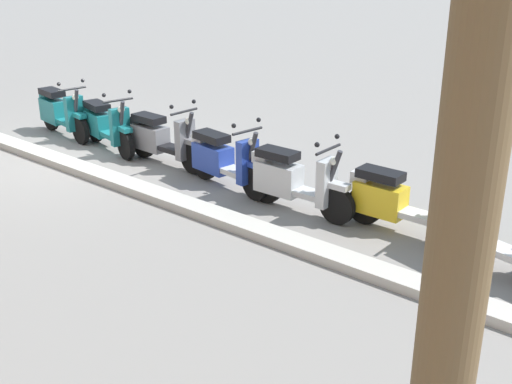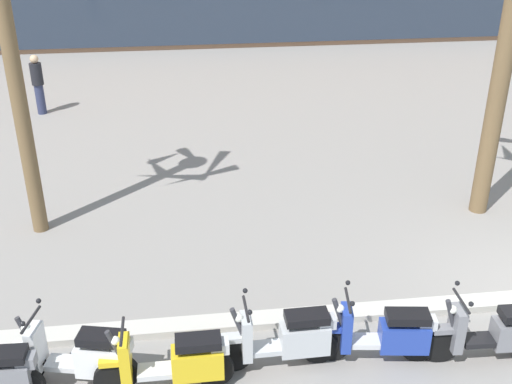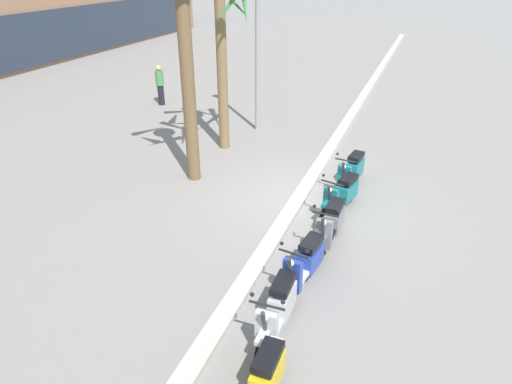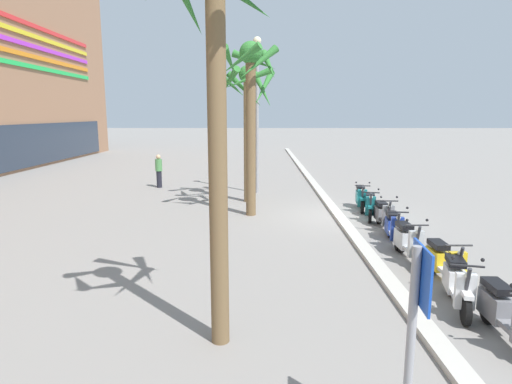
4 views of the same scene
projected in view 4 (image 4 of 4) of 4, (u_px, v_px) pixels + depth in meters
ground_plane at (341, 216)px, 15.47m from camera, size 200.00×200.00×0.00m
curb_strip at (338, 215)px, 15.46m from camera, size 60.00×0.36×0.12m
scooter_grey_tail_end at (504, 312)px, 7.02m from camera, size 1.78×0.56×1.17m
scooter_white_lead_nearest at (457, 283)px, 8.21m from camera, size 1.79×0.72×1.17m
scooter_yellow_second_in_line at (443, 262)px, 9.41m from camera, size 1.85×0.56×1.04m
scooter_silver_last_in_row at (407, 241)px, 10.92m from camera, size 1.74×0.56×1.17m
scooter_blue_mid_centre at (393, 227)px, 12.29m from camera, size 1.74×0.60×1.17m
scooter_grey_mid_rear at (383, 215)px, 13.84m from camera, size 1.82×0.56×1.17m
scooter_teal_far_back at (370, 205)px, 15.26m from camera, size 1.82×0.73×1.17m
scooter_teal_gap_after_mid at (361, 197)px, 16.61m from camera, size 1.80×0.62×1.17m
crossing_sign at (413, 333)px, 4.26m from camera, size 0.60×0.14×2.40m
palm_tree_near_sign at (217, 29)px, 6.08m from camera, size 2.24×2.31×6.29m
palm_tree_by_mall_entrance at (247, 100)px, 17.36m from camera, size 2.64×2.52×5.58m
palm_tree_far_corner at (251, 89)px, 14.90m from camera, size 2.13×2.08×6.11m
pedestrian_window_shopping at (159, 170)px, 21.43m from camera, size 0.34×0.34×1.66m
street_lamp at (257, 100)px, 19.35m from camera, size 0.36×0.36×7.02m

